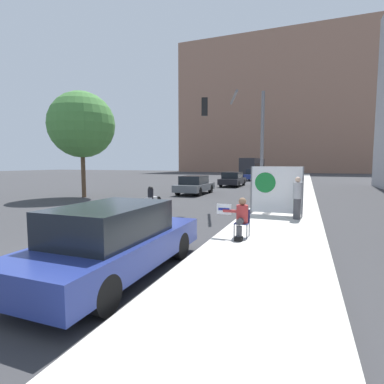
# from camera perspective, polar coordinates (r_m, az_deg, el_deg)

# --- Properties ---
(ground_plane) EXTENTS (160.00, 160.00, 0.00)m
(ground_plane) POSITION_cam_1_polar(r_m,az_deg,el_deg) (7.31, -20.35, -13.20)
(ground_plane) COLOR #38383A
(sidewalk_curb) EXTENTS (3.13, 90.00, 0.14)m
(sidewalk_curb) POSITION_cam_1_polar(r_m,az_deg,el_deg) (20.32, 18.12, -1.08)
(sidewalk_curb) COLOR beige
(sidewalk_curb) RESTS_ON ground_plane
(building_backdrop_far) EXTENTS (52.00, 12.00, 33.79)m
(building_backdrop_far) POSITION_cam_1_polar(r_m,az_deg,el_deg) (82.74, 16.60, 15.43)
(building_backdrop_far) COLOR #936B56
(building_backdrop_far) RESTS_ON ground_plane
(seated_protester) EXTENTS (0.95, 0.77, 1.16)m
(seated_protester) POSITION_cam_1_polar(r_m,az_deg,el_deg) (8.83, 9.29, -4.68)
(seated_protester) COLOR #474C56
(seated_protester) RESTS_ON sidewalk_curb
(jogger_on_sidewalk) EXTENTS (0.34, 0.34, 1.64)m
(jogger_on_sidewalk) POSITION_cam_1_polar(r_m,az_deg,el_deg) (12.24, 19.43, -1.05)
(jogger_on_sidewalk) COLOR #424247
(jogger_on_sidewalk) RESTS_ON sidewalk_curb
(pedestrian_behind) EXTENTS (0.34, 0.34, 1.63)m
(pedestrian_behind) POSITION_cam_1_polar(r_m,az_deg,el_deg) (13.82, 14.61, -0.22)
(pedestrian_behind) COLOR #334775
(pedestrian_behind) RESTS_ON sidewalk_curb
(protest_banner) EXTENTS (2.12, 0.06, 2.03)m
(protest_banner) POSITION_cam_1_polar(r_m,az_deg,el_deg) (12.89, 15.66, 0.44)
(protest_banner) COLOR slate
(protest_banner) RESTS_ON sidewalk_curb
(traffic_light_pole) EXTENTS (2.94, 2.71, 5.62)m
(traffic_light_pole) POSITION_cam_1_polar(r_m,az_deg,el_deg) (15.09, 9.19, 11.65)
(traffic_light_pole) COLOR slate
(traffic_light_pole) RESTS_ON sidewalk_curb
(parked_car_curbside) EXTENTS (1.81, 4.70, 1.48)m
(parked_car_curbside) POSITION_cam_1_polar(r_m,az_deg,el_deg) (6.34, -14.55, -8.96)
(parked_car_curbside) COLOR navy
(parked_car_curbside) RESTS_ON ground_plane
(car_on_road_nearest) EXTENTS (1.85, 4.25, 1.37)m
(car_on_road_nearest) POSITION_cam_1_polar(r_m,az_deg,el_deg) (22.31, 0.48, 1.36)
(car_on_road_nearest) COLOR #565B60
(car_on_road_nearest) RESTS_ON ground_plane
(car_on_road_midblock) EXTENTS (1.89, 4.42, 1.44)m
(car_on_road_midblock) POSITION_cam_1_polar(r_m,az_deg,el_deg) (30.08, 7.72, 2.43)
(car_on_road_midblock) COLOR black
(car_on_road_midblock) RESTS_ON ground_plane
(car_on_road_distant) EXTENTS (1.78, 4.15, 1.54)m
(car_on_road_distant) POSITION_cam_1_polar(r_m,az_deg,el_deg) (40.50, 11.57, 3.20)
(car_on_road_distant) COLOR navy
(car_on_road_distant) RESTS_ON ground_plane
(city_bus_on_road) EXTENTS (2.51, 12.10, 3.15)m
(city_bus_on_road) POSITION_cam_1_polar(r_m,az_deg,el_deg) (54.73, 11.50, 4.88)
(city_bus_on_road) COLOR #232328
(city_bus_on_road) RESTS_ON ground_plane
(motorcycle_on_road) EXTENTS (0.28, 2.03, 1.19)m
(motorcycle_on_road) POSITION_cam_1_polar(r_m,az_deg,el_deg) (14.85, -7.82, -1.44)
(motorcycle_on_road) COLOR white
(motorcycle_on_road) RESTS_ON ground_plane
(street_tree_near_curb) EXTENTS (4.35, 4.35, 7.03)m
(street_tree_near_curb) POSITION_cam_1_polar(r_m,az_deg,el_deg) (21.66, -20.27, 11.90)
(street_tree_near_curb) COLOR brown
(street_tree_near_curb) RESTS_ON ground_plane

